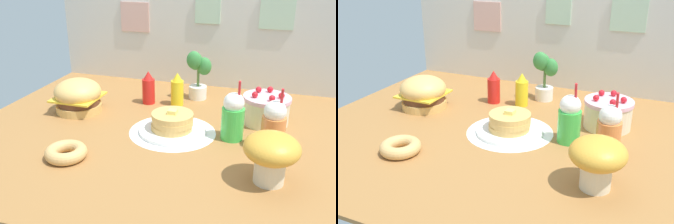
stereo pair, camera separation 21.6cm
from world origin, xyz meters
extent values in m
cube|color=#9E6B38|center=(0.00, 0.00, -0.01)|extent=(2.27, 1.86, 0.02)
cube|color=beige|center=(0.00, 0.92, 0.43)|extent=(2.27, 0.03, 0.85)
cube|color=#D8A599|center=(-0.53, 0.90, 0.50)|extent=(0.23, 0.01, 0.22)
cube|color=#B2D1B2|center=(0.04, 0.90, 0.57)|extent=(0.18, 0.01, 0.19)
cube|color=#B2D1B2|center=(0.52, 0.90, 0.56)|extent=(0.23, 0.01, 0.21)
cylinder|color=white|center=(0.04, 0.03, 0.00)|extent=(0.49, 0.49, 0.00)
cylinder|color=#DBA859|center=(-0.63, 0.15, 0.03)|extent=(0.29, 0.29, 0.05)
cylinder|color=#59331E|center=(-0.63, 0.15, 0.07)|extent=(0.27, 0.27, 0.04)
cube|color=yellow|center=(-0.63, 0.15, 0.10)|extent=(0.28, 0.28, 0.01)
ellipsoid|color=#E5B260|center=(-0.63, 0.15, 0.13)|extent=(0.30, 0.30, 0.17)
cylinder|color=white|center=(0.04, 0.03, 0.01)|extent=(0.38, 0.38, 0.02)
cylinder|color=#E0AD5B|center=(0.04, 0.02, 0.04)|extent=(0.23, 0.23, 0.03)
cylinder|color=#E0AD5B|center=(0.04, 0.02, 0.07)|extent=(0.23, 0.23, 0.03)
cylinder|color=#E0AD5B|center=(0.04, 0.03, 0.10)|extent=(0.24, 0.24, 0.03)
cube|color=#F7E072|center=(0.04, 0.03, 0.13)|extent=(0.05, 0.05, 0.02)
cylinder|color=beige|center=(0.53, 0.32, 0.07)|extent=(0.27, 0.27, 0.15)
cylinder|color=#F2B2C6|center=(0.53, 0.32, 0.16)|extent=(0.28, 0.28, 0.02)
sphere|color=red|center=(0.61, 0.31, 0.19)|extent=(0.04, 0.04, 0.04)
sphere|color=red|center=(0.54, 0.40, 0.19)|extent=(0.04, 0.04, 0.04)
sphere|color=red|center=(0.48, 0.38, 0.19)|extent=(0.04, 0.04, 0.04)
sphere|color=red|center=(0.46, 0.28, 0.19)|extent=(0.04, 0.04, 0.04)
sphere|color=red|center=(0.56, 0.25, 0.19)|extent=(0.04, 0.04, 0.04)
cylinder|color=red|center=(-0.25, 0.42, 0.08)|extent=(0.09, 0.09, 0.17)
cone|color=red|center=(-0.25, 0.42, 0.20)|extent=(0.07, 0.07, 0.06)
cylinder|color=yellow|center=(-0.05, 0.45, 0.08)|extent=(0.09, 0.09, 0.17)
cone|color=yellow|center=(-0.05, 0.45, 0.20)|extent=(0.07, 0.07, 0.06)
cylinder|color=green|center=(0.38, 0.05, 0.09)|extent=(0.12, 0.12, 0.18)
sphere|color=white|center=(0.38, 0.05, 0.21)|extent=(0.11, 0.11, 0.11)
cylinder|color=red|center=(0.40, 0.05, 0.25)|extent=(0.01, 0.04, 0.18)
cylinder|color=orange|center=(0.59, -0.01, 0.09)|extent=(0.12, 0.12, 0.18)
sphere|color=white|center=(0.59, -0.01, 0.21)|extent=(0.11, 0.11, 0.11)
cylinder|color=red|center=(0.62, -0.01, 0.25)|extent=(0.01, 0.04, 0.18)
torus|color=tan|center=(-0.37, -0.42, 0.03)|extent=(0.21, 0.21, 0.06)
torus|color=#F2E5C6|center=(-0.37, -0.42, 0.04)|extent=(0.20, 0.20, 0.05)
cylinder|color=white|center=(0.05, 0.61, 0.04)|extent=(0.12, 0.12, 0.09)
cylinder|color=#4C7238|center=(0.05, 0.61, 0.17)|extent=(0.02, 0.02, 0.16)
ellipsoid|color=#38843D|center=(0.09, 0.61, 0.24)|extent=(0.10, 0.07, 0.12)
ellipsoid|color=#38843D|center=(0.02, 0.64, 0.26)|extent=(0.10, 0.07, 0.12)
ellipsoid|color=#38843D|center=(0.02, 0.58, 0.28)|extent=(0.10, 0.07, 0.12)
cylinder|color=beige|center=(0.60, -0.34, 0.06)|extent=(0.13, 0.13, 0.11)
ellipsoid|color=gold|center=(0.60, -0.34, 0.17)|extent=(0.25, 0.25, 0.14)
camera|label=1|loc=(0.61, -1.86, 0.93)|focal=40.88mm
camera|label=2|loc=(0.81, -1.78, 0.93)|focal=40.88mm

